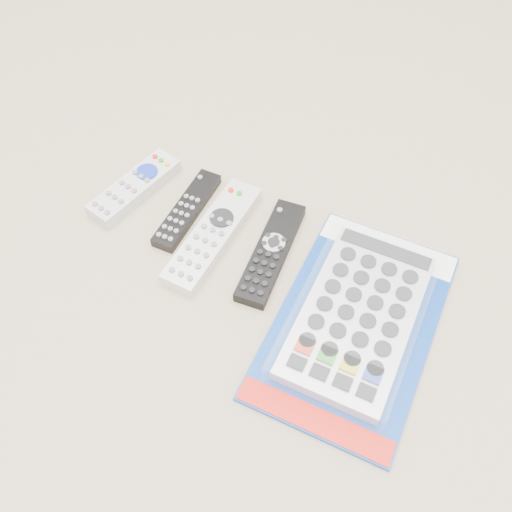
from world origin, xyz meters
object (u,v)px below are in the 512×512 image
at_px(remote_large_black, 271,252).
at_px(remote_slim_black, 187,210).
at_px(remote_small_grey, 134,187).
at_px(remote_silver_dvd, 213,235).
at_px(jumbo_remote_packaged, 358,315).

bearing_deg(remote_large_black, remote_slim_black, 168.37).
relative_size(remote_small_grey, remote_silver_dvd, 0.80).
height_order(remote_silver_dvd, remote_large_black, remote_silver_dvd).
bearing_deg(remote_small_grey, remote_silver_dvd, 1.91).
relative_size(remote_small_grey, remote_large_black, 0.89).
relative_size(remote_slim_black, jumbo_remote_packaged, 0.48).
distance_m(remote_silver_dvd, jumbo_remote_packaged, 0.26).
xyz_separation_m(remote_large_black, jumbo_remote_packaged, (0.16, -0.05, 0.01)).
bearing_deg(remote_slim_black, remote_small_grey, 177.74).
bearing_deg(remote_silver_dvd, remote_large_black, 8.04).
distance_m(remote_small_grey, remote_large_black, 0.26).
bearing_deg(jumbo_remote_packaged, remote_large_black, 161.21).
relative_size(remote_large_black, jumbo_remote_packaged, 0.56).
bearing_deg(remote_slim_black, remote_silver_dvd, -25.24).
height_order(remote_slim_black, remote_large_black, remote_large_black).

